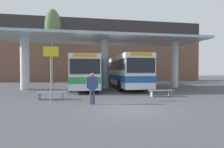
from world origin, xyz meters
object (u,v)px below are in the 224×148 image
at_px(waiting_bench_mid_platform, 161,92).
at_px(poplar_tree_behind_left, 53,27).
at_px(pedestrian_waiting, 92,85).
at_px(waiting_bench_near_pillar, 51,94).
at_px(info_sign_platform, 51,63).
at_px(transit_bus_left_bay, 84,71).
at_px(transit_bus_center_bay, 125,71).

height_order(waiting_bench_mid_platform, poplar_tree_behind_left, poplar_tree_behind_left).
relative_size(waiting_bench_mid_platform, pedestrian_waiting, 1.01).
relative_size(waiting_bench_near_pillar, info_sign_platform, 0.54).
relative_size(waiting_bench_mid_platform, info_sign_platform, 0.53).
xyz_separation_m(transit_bus_left_bay, poplar_tree_behind_left, (-4.51, 7.88, 6.54)).
bearing_deg(pedestrian_waiting, poplar_tree_behind_left, 98.80).
relative_size(transit_bus_center_bay, waiting_bench_mid_platform, 6.61).
bearing_deg(waiting_bench_near_pillar, pedestrian_waiting, -38.94).
relative_size(transit_bus_center_bay, waiting_bench_near_pillar, 6.52).
distance_m(waiting_bench_mid_platform, poplar_tree_behind_left, 19.87).
distance_m(waiting_bench_near_pillar, info_sign_platform, 2.12).
distance_m(transit_bus_left_bay, pedestrian_waiting, 9.49).
bearing_deg(poplar_tree_behind_left, transit_bus_left_bay, -60.20).
relative_size(transit_bus_left_bay, pedestrian_waiting, 6.51).
bearing_deg(waiting_bench_near_pillar, waiting_bench_mid_platform, 0.00).
height_order(transit_bus_left_bay, waiting_bench_mid_platform, transit_bus_left_bay).
bearing_deg(pedestrian_waiting, transit_bus_center_bay, 59.33).
distance_m(transit_bus_center_bay, pedestrian_waiting, 10.26).
relative_size(waiting_bench_mid_platform, poplar_tree_behind_left, 0.16).
distance_m(transit_bus_left_bay, info_sign_platform, 8.32).
relative_size(waiting_bench_near_pillar, poplar_tree_behind_left, 0.16).
height_order(transit_bus_center_bay, info_sign_platform, info_sign_platform).
relative_size(pedestrian_waiting, poplar_tree_behind_left, 0.16).
distance_m(info_sign_platform, poplar_tree_behind_left, 17.15).
relative_size(transit_bus_left_bay, transit_bus_center_bay, 0.97).
bearing_deg(pedestrian_waiting, waiting_bench_near_pillar, 134.33).
distance_m(transit_bus_left_bay, poplar_tree_behind_left, 11.19).
xyz_separation_m(transit_bus_center_bay, waiting_bench_mid_platform, (0.92, -7.28, -1.52)).
relative_size(transit_bus_left_bay, waiting_bench_mid_platform, 6.44).
height_order(waiting_bench_near_pillar, poplar_tree_behind_left, poplar_tree_behind_left).
bearing_deg(poplar_tree_behind_left, waiting_bench_near_pillar, -81.59).
relative_size(waiting_bench_near_pillar, waiting_bench_mid_platform, 1.01).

